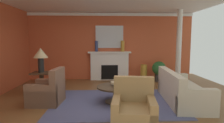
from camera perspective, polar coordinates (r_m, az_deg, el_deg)
name	(u,v)px	position (r m, az deg, el deg)	size (l,w,h in m)	color
ground_plane	(110,103)	(5.13, -0.74, -12.56)	(8.66, 8.66, 0.00)	brown
wall_fireplace	(108,46)	(8.04, -1.33, 4.68)	(7.26, 0.12, 2.85)	#C65633
crown_moulding	(108,14)	(8.03, -1.35, 14.31)	(7.26, 0.08, 0.12)	white
area_rug	(115,102)	(5.16, 1.04, -12.38)	(3.34, 2.49, 0.01)	#4C517A
fireplace	(110,67)	(7.90, -0.77, -1.56)	(1.80, 0.35, 1.21)	white
mantel_mirror	(109,37)	(7.95, -0.80, 7.60)	(1.18, 0.04, 0.94)	silver
sofa	(181,91)	(5.43, 20.47, -8.61)	(1.07, 2.17, 0.85)	beige
armchair_near_window	(48,92)	(5.25, -19.19, -8.99)	(0.86, 0.86, 0.95)	brown
armchair_facing_fireplace	(134,112)	(3.69, 6.71, -15.31)	(0.90, 0.90, 0.95)	#9E7A4C
coffee_table	(115,90)	(5.06, 1.05, -8.85)	(1.00, 1.00, 0.45)	#3D2D1E
side_table	(42,82)	(6.20, -20.82, -5.83)	(0.56, 0.56, 0.70)	#3D2D1E
table_lamp	(41,55)	(6.08, -21.13, 1.80)	(0.44, 0.44, 0.75)	black
vase_mantel_right	(123,46)	(7.81, 3.28, 4.74)	(0.15, 0.15, 0.46)	#B7892D
vase_tall_corner	(144,73)	(7.81, 9.75, -3.46)	(0.26, 0.26, 0.69)	#B7892D
vase_mantel_left	(96,46)	(7.78, -4.83, 4.70)	(0.12, 0.12, 0.45)	navy
book_red_cover	(122,86)	(4.92, 3.07, -7.64)	(0.21, 0.19, 0.05)	maroon
book_art_folio	(115,83)	(5.09, 1.07, -6.55)	(0.25, 0.19, 0.06)	tan
book_small_novel	(120,82)	(4.97, 2.38, -6.24)	(0.18, 0.18, 0.05)	maroon
potted_plant	(159,70)	(7.82, 14.25, -2.44)	(0.56, 0.56, 0.83)	#333333
column_white	(179,47)	(7.70, 19.88, 4.23)	(0.20, 0.20, 2.85)	white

